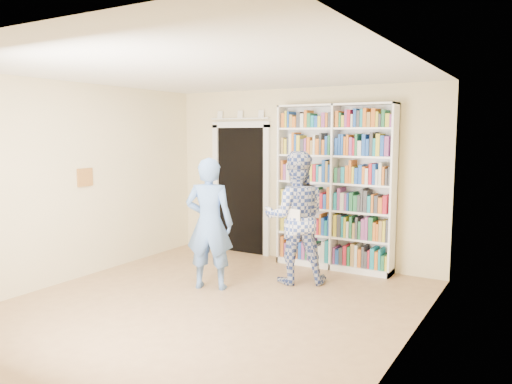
% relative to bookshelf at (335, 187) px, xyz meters
% --- Properties ---
extents(floor, '(5.00, 5.00, 0.00)m').
position_rel_bookshelf_xyz_m(floor, '(-0.63, -2.34, -1.23)').
color(floor, '#906845').
rests_on(floor, ground).
extents(ceiling, '(5.00, 5.00, 0.00)m').
position_rel_bookshelf_xyz_m(ceiling, '(-0.63, -2.34, 1.47)').
color(ceiling, white).
rests_on(ceiling, wall_back).
extents(wall_back, '(4.50, 0.00, 4.50)m').
position_rel_bookshelf_xyz_m(wall_back, '(-0.63, 0.16, 0.12)').
color(wall_back, beige).
rests_on(wall_back, floor).
extents(wall_left, '(0.00, 5.00, 5.00)m').
position_rel_bookshelf_xyz_m(wall_left, '(-2.88, -2.34, 0.12)').
color(wall_left, beige).
rests_on(wall_left, floor).
extents(wall_right, '(0.00, 5.00, 5.00)m').
position_rel_bookshelf_xyz_m(wall_right, '(1.62, -2.34, 0.12)').
color(wall_right, beige).
rests_on(wall_right, floor).
extents(bookshelf, '(1.77, 0.33, 2.43)m').
position_rel_bookshelf_xyz_m(bookshelf, '(0.00, 0.00, 0.00)').
color(bookshelf, white).
rests_on(bookshelf, floor).
extents(doorway, '(1.10, 0.08, 2.43)m').
position_rel_bookshelf_xyz_m(doorway, '(-1.73, 0.13, -0.05)').
color(doorway, black).
rests_on(doorway, floor).
extents(wall_art, '(0.03, 0.25, 0.25)m').
position_rel_bookshelf_xyz_m(wall_art, '(-2.86, -2.14, 0.17)').
color(wall_art, brown).
rests_on(wall_art, wall_left).
extents(man_blue, '(0.73, 0.60, 1.71)m').
position_rel_bookshelf_xyz_m(man_blue, '(-1.02, -1.74, -0.38)').
color(man_blue, '#5881C4').
rests_on(man_blue, floor).
extents(man_plaid, '(1.08, 1.01, 1.78)m').
position_rel_bookshelf_xyz_m(man_plaid, '(-0.18, -0.94, -0.34)').
color(man_plaid, navy).
rests_on(man_plaid, floor).
extents(paper_sheet, '(0.19, 0.03, 0.27)m').
position_rel_bookshelf_xyz_m(paper_sheet, '(-0.09, -1.18, -0.32)').
color(paper_sheet, white).
rests_on(paper_sheet, man_plaid).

